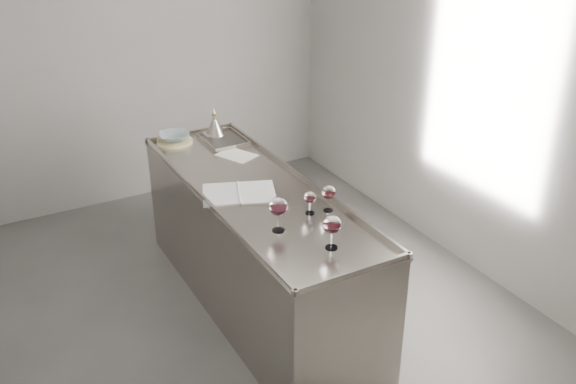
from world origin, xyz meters
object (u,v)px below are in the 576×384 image
wine_funnel (215,127)px  wine_glass_left (278,207)px  notebook (239,193)px  wine_glass_right (329,193)px  wine_glass_middle (332,225)px  counter (256,249)px  wine_glass_small (310,198)px  ceramic_bowl (174,137)px

wine_funnel → wine_glass_left: bearing=-100.3°
wine_glass_left → notebook: wine_glass_left is taller
wine_glass_right → notebook: wine_glass_right is taller
wine_glass_middle → notebook: (-0.17, 0.88, -0.14)m
notebook → wine_funnel: (0.30, 1.09, 0.06)m
wine_funnel → notebook: bearing=-105.3°
wine_glass_middle → wine_funnel: (0.13, 1.97, -0.08)m
counter → wine_glass_small: wine_glass_small is taller
wine_glass_middle → wine_glass_small: bearing=75.6°
counter → wine_glass_right: size_ratio=13.91×
wine_glass_right → wine_funnel: (-0.10, 1.58, -0.05)m
wine_glass_small → wine_funnel: size_ratio=0.65×
counter → wine_glass_middle: 1.09m
wine_glass_right → wine_funnel: bearing=93.6°
wine_glass_middle → ceramic_bowl: wine_glass_middle is taller
wine_glass_middle → wine_funnel: bearing=86.2°
wine_glass_right → ceramic_bowl: 1.64m
ceramic_bowl → wine_glass_left: bearing=-88.3°
ceramic_bowl → counter: bearing=-80.7°
wine_glass_left → wine_glass_middle: bearing=-62.3°
counter → wine_glass_right: 0.82m
wine_glass_left → wine_funnel: bearing=79.7°
wine_funnel → counter: bearing=-99.1°
wine_glass_right → notebook: size_ratio=0.31×
counter → wine_glass_small: size_ratio=16.11×
ceramic_bowl → wine_funnel: 0.35m
wine_glass_left → wine_glass_right: 0.41m
wine_glass_left → notebook: 0.58m
wine_glass_small → wine_glass_right: bearing=-12.2°
counter → ceramic_bowl: 1.21m
wine_glass_right → wine_glass_small: (-0.12, 0.03, -0.02)m
ceramic_bowl → wine_funnel: (0.35, 0.00, 0.02)m
wine_glass_left → wine_glass_middle: size_ratio=1.07×
wine_glass_middle → ceramic_bowl: size_ratio=0.86×
notebook → counter: bearing=27.8°
wine_glass_small → ceramic_bowl: (-0.33, 1.55, -0.06)m
wine_glass_right → ceramic_bowl: (-0.45, 1.58, -0.07)m
counter → ceramic_bowl: (-0.18, 1.08, 0.52)m
counter → wine_glass_right: bearing=-61.5°
wine_glass_left → wine_funnel: size_ratio=0.96×
wine_glass_right → notebook: bearing=129.2°
counter → notebook: size_ratio=4.26×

